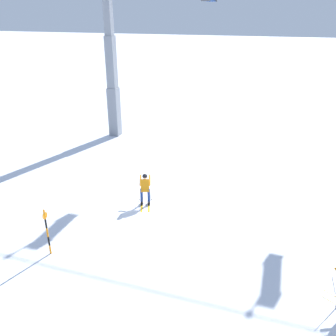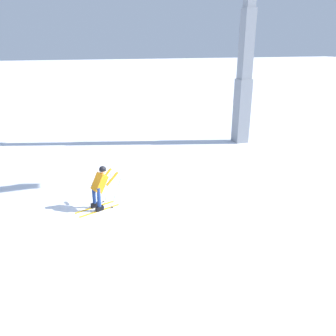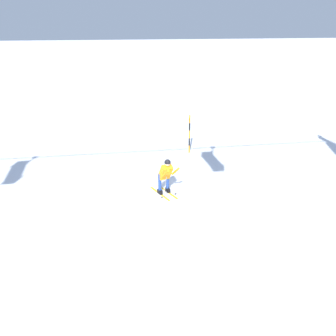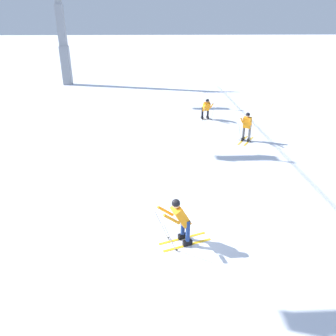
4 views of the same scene
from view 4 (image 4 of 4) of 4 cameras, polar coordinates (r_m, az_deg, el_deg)
ground_plane at (r=10.16m, az=-1.82°, el=-12.95°), size 260.00×260.00×0.00m
skier_carving_main at (r=9.65m, az=2.12°, el=-8.62°), size 1.08×1.70×1.69m
lift_tower_far at (r=35.42m, az=-17.88°, el=21.30°), size 0.82×2.82×11.59m
skier_distant_uphill at (r=18.35m, az=13.53°, el=7.28°), size 1.60×1.22×1.65m
skier_distant_downhill at (r=22.07m, az=6.65°, el=10.35°), size 1.84×0.91×1.55m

